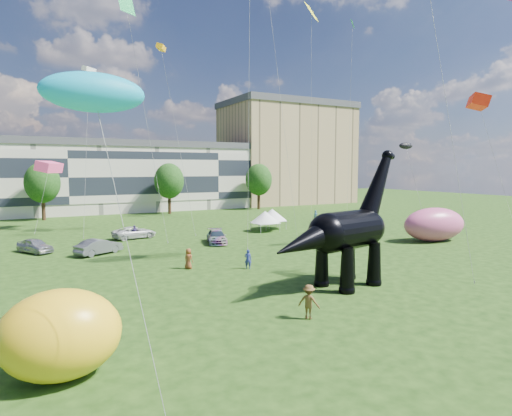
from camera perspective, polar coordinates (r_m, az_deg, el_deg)
name	(u,v)px	position (r m, az deg, el deg)	size (l,w,h in m)	color
ground	(303,303)	(26.27, 6.28, -12.49)	(220.00, 220.00, 0.00)	#16330C
terrace_row	(66,180)	(82.81, -24.03, 3.46)	(78.00, 11.00, 12.00)	beige
apartment_block	(286,156)	(101.36, 4.08, 6.99)	(28.00, 18.00, 22.00)	tan
tree_mid_left	(42,180)	(73.61, -26.61, 3.41)	(5.20, 5.20, 9.44)	#382314
tree_mid_right	(169,178)	(76.87, -11.52, 3.92)	(5.20, 5.20, 9.44)	#382314
tree_far_right	(259,177)	(83.87, 0.36, 4.14)	(5.20, 5.20, 9.44)	#382314
dinosaur_sculpture	(344,233)	(29.37, 11.63, -3.31)	(11.92, 4.33, 9.71)	black
car_silver	(35,246)	(45.87, -27.39, -4.47)	(1.64, 4.08, 1.39)	#A8A8AD
car_grey	(99,247)	(42.65, -20.23, -4.85)	(1.55, 4.44, 1.46)	slate
car_white	(134,233)	(50.94, -15.90, -3.17)	(2.27, 4.93, 1.37)	silver
car_dark	(217,237)	(46.13, -5.26, -3.85)	(1.93, 4.76, 1.38)	#595960
gazebo_near	(272,215)	(56.74, 2.16, -0.91)	(4.33, 4.33, 2.66)	white
gazebo_far	(265,217)	(54.45, 1.22, -1.22)	(3.78, 3.78, 2.60)	white
inflatable_pink	(434,224)	(50.92, 22.67, -2.04)	(7.45, 3.73, 3.73)	#D7538A
inflatable_yellow	(60,335)	(18.46, -24.63, -15.10)	(4.50, 3.46, 3.46)	yellow
visitors	(195,251)	(37.76, -8.16, -5.66)	(49.13, 34.43, 1.87)	olive
kites	(308,33)	(40.52, 6.95, 22.19)	(64.63, 52.73, 29.89)	red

